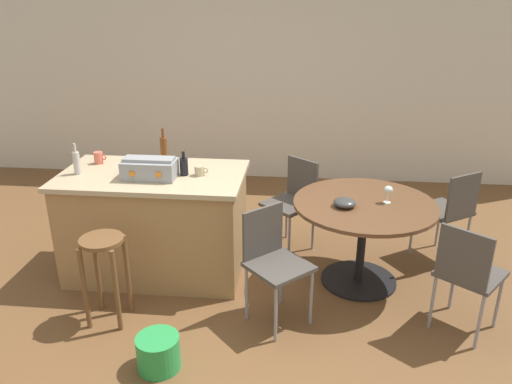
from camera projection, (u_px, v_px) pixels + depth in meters
name	position (u px, v px, depth m)	size (l,w,h in m)	color
ground_plane	(236.00, 303.00, 3.99)	(8.80, 8.80, 0.00)	brown
back_wall	(268.00, 75.00, 6.28)	(8.00, 0.10, 2.70)	beige
kitchen_island	(156.00, 223.00, 4.30)	(1.53, 0.87, 0.92)	#A37A4C
wooden_stool	(104.00, 263.00, 3.61)	(0.32, 0.32, 0.68)	brown
dining_table	(363.00, 221.00, 4.08)	(1.16, 1.16, 0.74)	black
folding_chair_near	(450.00, 208.00, 4.43)	(0.55, 0.55, 0.88)	#47423D
folding_chair_far	(294.00, 198.00, 4.69)	(0.56, 0.56, 0.87)	#47423D
folding_chair_left	(273.00, 257.00, 3.63)	(0.57, 0.57, 0.87)	#47423D
folding_chair_right	(467.00, 271.00, 3.46)	(0.56, 0.56, 0.86)	#47423D
toolbox	(150.00, 168.00, 3.99)	(0.42, 0.24, 0.17)	gray
bottle_0	(164.00, 149.00, 4.35)	(0.06, 0.06, 0.31)	#603314
bottle_1	(77.00, 162.00, 4.08)	(0.06, 0.06, 0.26)	#B7B2AD
bottle_2	(184.00, 166.00, 4.06)	(0.07, 0.07, 0.20)	black
cup_0	(200.00, 171.00, 4.07)	(0.12, 0.08, 0.08)	tan
cup_1	(99.00, 158.00, 4.35)	(0.11, 0.08, 0.10)	#DB6651
wine_glass	(388.00, 190.00, 3.97)	(0.07, 0.07, 0.14)	silver
serving_bowl	(345.00, 203.00, 3.92)	(0.18, 0.18, 0.07)	#383838
plastic_bucket	(158.00, 352.00, 3.26)	(0.29, 0.29, 0.23)	green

